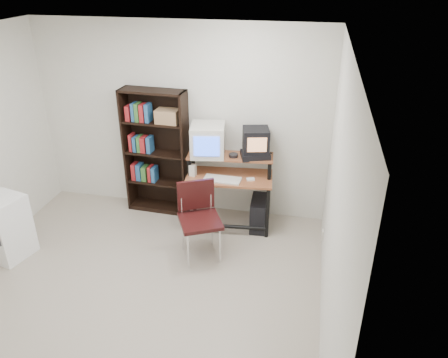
% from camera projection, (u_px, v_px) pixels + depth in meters
% --- Properties ---
extents(floor, '(4.00, 4.00, 0.01)m').
position_uv_depth(floor, '(131.00, 295.00, 4.71)').
color(floor, '#B0A492').
rests_on(floor, ground).
extents(ceiling, '(4.00, 4.00, 0.01)m').
position_uv_depth(ceiling, '(101.00, 47.00, 3.54)').
color(ceiling, white).
rests_on(ceiling, back_wall).
extents(back_wall, '(4.00, 0.01, 2.60)m').
position_uv_depth(back_wall, '(180.00, 121.00, 5.87)').
color(back_wall, silver).
rests_on(back_wall, floor).
extents(right_wall, '(0.01, 4.00, 2.60)m').
position_uv_depth(right_wall, '(335.00, 211.00, 3.75)').
color(right_wall, silver).
rests_on(right_wall, floor).
extents(computer_desk, '(1.15, 0.66, 0.98)m').
position_uv_depth(computer_desk, '(229.00, 180.00, 5.68)').
color(computer_desk, brown).
rests_on(computer_desk, floor).
extents(crt_monitor, '(0.49, 0.49, 0.40)m').
position_uv_depth(crt_monitor, '(208.00, 140.00, 5.58)').
color(crt_monitor, beige).
rests_on(crt_monitor, computer_desk).
extents(vcr, '(0.42, 0.36, 0.08)m').
position_uv_depth(vcr, '(255.00, 155.00, 5.56)').
color(vcr, black).
rests_on(vcr, computer_desk).
extents(crt_tv, '(0.38, 0.38, 0.30)m').
position_uv_depth(crt_tv, '(256.00, 140.00, 5.50)').
color(crt_tv, black).
rests_on(crt_tv, vcr).
extents(cd_spindle, '(0.12, 0.12, 0.05)m').
position_uv_depth(cd_spindle, '(233.00, 156.00, 5.58)').
color(cd_spindle, '#26262B').
rests_on(cd_spindle, computer_desk).
extents(keyboard, '(0.48, 0.23, 0.03)m').
position_uv_depth(keyboard, '(222.00, 180.00, 5.53)').
color(keyboard, beige).
rests_on(keyboard, computer_desk).
extents(mousepad, '(0.24, 0.21, 0.01)m').
position_uv_depth(mousepad, '(252.00, 181.00, 5.53)').
color(mousepad, black).
rests_on(mousepad, computer_desk).
extents(mouse, '(0.11, 0.09, 0.03)m').
position_uv_depth(mouse, '(251.00, 180.00, 5.53)').
color(mouse, white).
rests_on(mouse, mousepad).
extents(desk_speaker, '(0.09, 0.08, 0.17)m').
position_uv_depth(desk_speaker, '(193.00, 171.00, 5.62)').
color(desk_speaker, beige).
rests_on(desk_speaker, computer_desk).
extents(pc_tower, '(0.22, 0.46, 0.42)m').
position_uv_depth(pc_tower, '(259.00, 213.00, 5.82)').
color(pc_tower, black).
rests_on(pc_tower, floor).
extents(school_chair, '(0.63, 0.63, 0.93)m').
position_uv_depth(school_chair, '(199.00, 212.00, 5.14)').
color(school_chair, black).
rests_on(school_chair, floor).
extents(bookshelf, '(0.89, 0.33, 1.75)m').
position_uv_depth(bookshelf, '(157.00, 150.00, 5.98)').
color(bookshelf, black).
rests_on(bookshelf, floor).
extents(mini_fridge, '(0.55, 0.56, 0.78)m').
position_uv_depth(mini_fridge, '(5.00, 227.00, 5.18)').
color(mini_fridge, white).
rests_on(mini_fridge, floor).
extents(wall_outlet, '(0.02, 0.08, 0.12)m').
position_uv_depth(wall_outlet, '(323.00, 235.00, 5.21)').
color(wall_outlet, beige).
rests_on(wall_outlet, right_wall).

